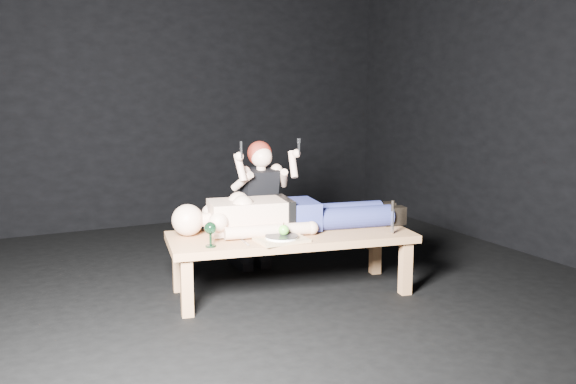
% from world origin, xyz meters
% --- Properties ---
extents(ground, '(5.00, 5.00, 0.00)m').
position_xyz_m(ground, '(0.00, 0.00, 0.00)').
color(ground, black).
rests_on(ground, ground).
extents(back_wall, '(5.00, 0.00, 5.00)m').
position_xyz_m(back_wall, '(0.00, 2.50, 1.50)').
color(back_wall, black).
rests_on(back_wall, ground).
extents(table, '(1.86, 0.95, 0.45)m').
position_xyz_m(table, '(0.07, -0.25, 0.23)').
color(table, '#A06F42').
rests_on(table, ground).
extents(lying_man, '(2.03, 0.92, 0.29)m').
position_xyz_m(lying_man, '(0.15, -0.13, 0.60)').
color(lying_man, '#D6AC8E').
rests_on(lying_man, table).
extents(kneeling_woman, '(0.60, 0.67, 1.12)m').
position_xyz_m(kneeling_woman, '(0.06, 0.38, 0.56)').
color(kneeling_woman, black).
rests_on(kneeling_woman, ground).
extents(serving_tray, '(0.35, 0.25, 0.02)m').
position_xyz_m(serving_tray, '(-0.09, -0.43, 0.46)').
color(serving_tray, tan).
rests_on(serving_tray, table).
extents(plate, '(0.23, 0.23, 0.02)m').
position_xyz_m(plate, '(-0.09, -0.43, 0.48)').
color(plate, white).
rests_on(plate, serving_tray).
extents(apple, '(0.07, 0.07, 0.07)m').
position_xyz_m(apple, '(-0.07, -0.42, 0.52)').
color(apple, green).
rests_on(apple, plate).
extents(goblet, '(0.10, 0.10, 0.17)m').
position_xyz_m(goblet, '(-0.58, -0.36, 0.54)').
color(goblet, black).
rests_on(goblet, table).
extents(fork_flat, '(0.03, 0.19, 0.01)m').
position_xyz_m(fork_flat, '(-0.34, -0.36, 0.45)').
color(fork_flat, '#B2B2B7').
rests_on(fork_flat, table).
extents(knife_flat, '(0.10, 0.18, 0.01)m').
position_xyz_m(knife_flat, '(0.06, -0.44, 0.45)').
color(knife_flat, '#B2B2B7').
rests_on(knife_flat, table).
extents(spoon_flat, '(0.06, 0.19, 0.01)m').
position_xyz_m(spoon_flat, '(0.04, -0.39, 0.45)').
color(spoon_flat, '#B2B2B7').
rests_on(spoon_flat, table).
extents(carving_knife, '(0.04, 0.04, 0.25)m').
position_xyz_m(carving_knife, '(0.73, -0.58, 0.57)').
color(carving_knife, '#B2B2B7').
rests_on(carving_knife, table).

